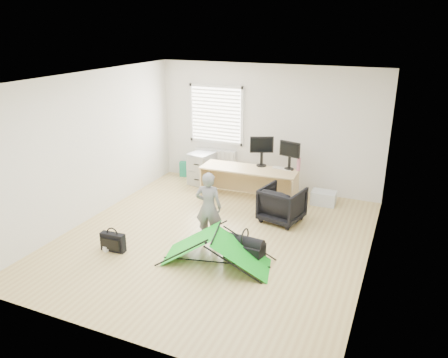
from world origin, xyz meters
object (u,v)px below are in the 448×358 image
at_px(person, 209,207).
at_px(monitor_left, 262,155).
at_px(storage_crate, 324,198).
at_px(duffel_bag, 245,250).
at_px(filing_cabinet, 203,168).
at_px(office_chair, 282,204).
at_px(kite, 216,248).
at_px(monitor_right, 290,159).
at_px(desk, 249,184).
at_px(laptop_bag, 113,242).
at_px(thermos, 299,164).

bearing_deg(person, monitor_left, -103.32).
height_order(storage_crate, duffel_bag, storage_crate).
distance_m(filing_cabinet, duffel_bag, 3.51).
bearing_deg(office_chair, kite, 87.43).
distance_m(monitor_left, duffel_bag, 2.75).
height_order(filing_cabinet, monitor_right, monitor_right).
xyz_separation_m(desk, monitor_right, (0.77, 0.27, 0.56)).
bearing_deg(monitor_right, storage_crate, 23.22).
xyz_separation_m(office_chair, laptop_bag, (-2.18, -2.19, -0.18)).
bearing_deg(duffel_bag, person, 161.56).
distance_m(desk, filing_cabinet, 1.40).
relative_size(kite, laptop_bag, 4.08).
bearing_deg(monitor_left, desk, -147.41).
height_order(desk, monitor_right, monitor_right).
height_order(kite, laptop_bag, kite).
xyz_separation_m(monitor_left, monitor_right, (0.59, 0.00, -0.01)).
relative_size(storage_crate, laptop_bag, 1.18).
xyz_separation_m(filing_cabinet, person, (1.33, -2.49, 0.25)).
bearing_deg(filing_cabinet, monitor_left, 1.01).
bearing_deg(laptop_bag, monitor_left, 62.78).
distance_m(office_chair, laptop_bag, 3.09).
height_order(person, laptop_bag, person).
xyz_separation_m(monitor_right, thermos, (0.19, 0.01, -0.08)).
xyz_separation_m(thermos, storage_crate, (0.54, 0.08, -0.68)).
relative_size(monitor_right, thermos, 1.70).
bearing_deg(monitor_left, thermos, -22.69).
height_order(storage_crate, laptop_bag, laptop_bag).
xyz_separation_m(monitor_left, storage_crate, (1.32, 0.10, -0.77)).
bearing_deg(storage_crate, kite, -109.31).
bearing_deg(duffel_bag, office_chair, 88.56).
distance_m(storage_crate, laptop_bag, 4.28).
relative_size(thermos, person, 0.22).
distance_m(desk, office_chair, 1.19).
xyz_separation_m(office_chair, person, (-0.91, -1.24, 0.28)).
xyz_separation_m(monitor_right, person, (-0.74, -2.25, -0.28)).
xyz_separation_m(filing_cabinet, monitor_right, (2.07, -0.24, 0.53)).
xyz_separation_m(filing_cabinet, monitor_left, (1.48, -0.24, 0.54)).
distance_m(desk, storage_crate, 1.55).
distance_m(office_chair, duffel_bag, 1.58).
distance_m(person, laptop_bag, 1.65).
bearing_deg(storage_crate, laptop_bag, -129.70).
relative_size(desk, office_chair, 2.73).
relative_size(person, kite, 0.73).
relative_size(monitor_left, person, 0.40).
bearing_deg(duffel_bag, monitor_left, 107.33).
relative_size(thermos, laptop_bag, 0.65).
relative_size(monitor_left, duffel_bag, 0.80).
bearing_deg(duffel_bag, laptop_bag, -158.91).
distance_m(monitor_left, monitor_right, 0.59).
xyz_separation_m(storage_crate, duffel_bag, (-0.70, -2.66, -0.00)).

